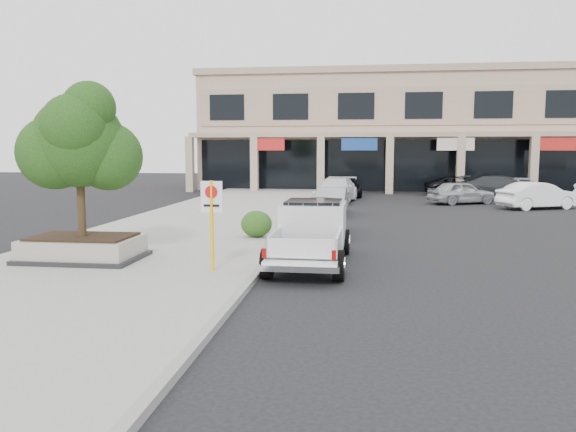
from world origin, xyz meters
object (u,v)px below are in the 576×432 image
Objects in this scene: lot_car_d at (461,186)px; pickup_truck at (310,234)px; curb_car_a at (321,215)px; lot_car_a at (461,192)px; lot_car_b at (538,196)px; planter at (83,248)px; lot_car_c at (504,188)px; curb_car_b at (332,202)px; lot_car_e at (523,187)px; planter_tree at (86,143)px; curb_car_c at (336,190)px; no_parking_sign at (212,213)px; curb_car_d at (343,187)px.

pickup_truck is at bearing 157.58° from lot_car_d.
curb_car_a is at bearing 152.11° from lot_car_d.
lot_car_b is (3.66, -2.34, 0.04)m from lot_car_a.
pickup_truck reaches higher than curb_car_a.
lot_car_c reaches higher than planter.
pickup_truck reaches higher than lot_car_d.
lot_car_e is (12.04, 11.18, 0.08)m from curb_car_b.
curb_car_b is 11.79m from lot_car_b.
curb_car_a is at bearing 91.86° from pickup_truck.
planter_tree reaches higher than curb_car_b.
curb_car_c is (-0.11, 6.62, 0.09)m from curb_car_b.
lot_car_d is at bearing 60.57° from planter_tree.
no_parking_sign is at bearing -97.45° from curb_car_b.
curb_car_c reaches higher than lot_car_e.
lot_car_c is 1.11× the size of lot_car_d.
lot_car_a is at bearing 166.68° from lot_car_d.
lot_car_d is at bearing 62.14° from curb_car_a.
curb_car_d is at bearing 90.33° from pickup_truck.
curb_car_b is at bearing -81.74° from curb_car_c.
planter is 0.80× the size of planter_tree.
pickup_truck is 5.89m from curb_car_a.
planter_tree is (0.13, 0.15, 2.94)m from planter.
curb_car_b is at bearing 90.94° from pickup_truck.
lot_car_b is at bearing 57.09° from pickup_truck.
curb_car_a is at bearing 169.37° from lot_car_c.
planter is 30.31m from lot_car_e.
lot_car_a is at bearing 65.16° from no_parking_sign.
lot_car_d is (8.35, 18.97, -0.06)m from curb_car_a.
curb_car_c is at bearing 121.63° from lot_car_d.
curb_car_d is (0.10, 23.38, -0.21)m from pickup_truck.
planter_tree is 30.23m from lot_car_e.
curb_car_c is (-0.19, 18.81, -0.11)m from pickup_truck.
curb_car_c is 7.43m from lot_car_a.
lot_car_a is (7.15, -4.55, 0.02)m from curb_car_d.
curb_car_c is (5.99, 19.47, -2.65)m from planter_tree.
curb_car_d is 0.98× the size of lot_car_d.
lot_car_b is at bearing -40.23° from curb_car_d.
curb_car_c is 1.10× the size of curb_car_d.
planter is at bearing 149.05° from lot_car_e.
curb_car_d is 1.08× the size of lot_car_b.
planter is 0.73× the size of lot_car_e.
curb_car_a is 14.89m from lot_car_a.
pickup_truck is 26.19m from lot_car_d.
curb_car_a is at bearing 125.33° from lot_car_a.
lot_car_b is at bearing -147.58° from lot_car_a.
curb_car_c is at bearing 54.11° from lot_car_b.
curb_car_d is 1.19× the size of lot_car_a.
curb_car_b reaches higher than planter.
curb_car_b is at bearing 142.67° from lot_car_d.
lot_car_d is (-2.68, 8.38, -0.05)m from lot_car_b.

